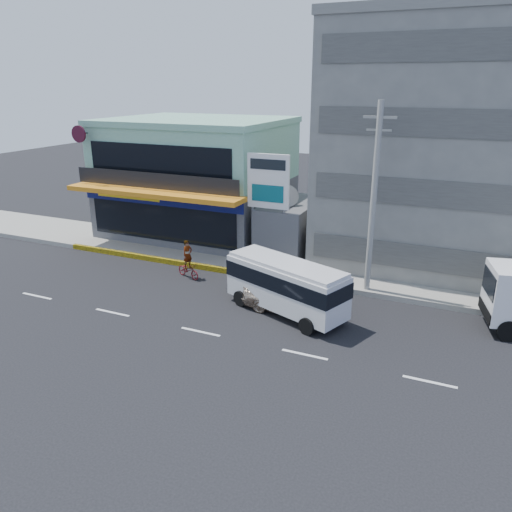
{
  "coord_description": "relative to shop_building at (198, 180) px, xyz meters",
  "views": [
    {
      "loc": [
        10.54,
        -17.6,
        10.76
      ],
      "look_at": [
        0.61,
        4.89,
        2.2
      ],
      "focal_mm": 35.0,
      "sensor_mm": 36.0,
      "label": 1
    }
  ],
  "objects": [
    {
      "name": "ground",
      "position": [
        8.0,
        -13.95,
        -4.0
      ],
      "size": [
        120.0,
        120.0,
        0.0
      ],
      "primitive_type": "plane",
      "color": "black",
      "rests_on": "ground"
    },
    {
      "name": "sedan",
      "position": [
        11.0,
        -10.28,
        -3.19
      ],
      "size": [
        4.84,
        2.19,
        1.61
      ],
      "primitive_type": "imported",
      "rotation": [
        0.0,
        0.0,
        1.51
      ],
      "color": "#C3AD95",
      "rests_on": "ground"
    },
    {
      "name": "minibus",
      "position": [
        10.84,
        -10.5,
        -2.41
      ],
      "size": [
        6.67,
        4.18,
        2.66
      ],
      "color": "silver",
      "rests_on": "ground"
    },
    {
      "name": "utility_pole_near",
      "position": [
        14.0,
        -6.55,
        1.15
      ],
      "size": [
        1.6,
        0.3,
        10.0
      ],
      "color": "#999993",
      "rests_on": "ground"
    },
    {
      "name": "shop_building",
      "position": [
        0.0,
        0.0,
        0.0
      ],
      "size": [
        12.4,
        11.7,
        8.0
      ],
      "color": "#414146",
      "rests_on": "ground"
    },
    {
      "name": "gap_structure",
      "position": [
        8.0,
        -1.95,
        -2.25
      ],
      "size": [
        3.0,
        6.0,
        3.5
      ],
      "primitive_type": "cube",
      "color": "#414146",
      "rests_on": "ground"
    },
    {
      "name": "motorcycle_rider",
      "position": [
        4.0,
        -8.35,
        -3.25
      ],
      "size": [
        1.86,
        1.18,
        2.26
      ],
      "color": "#550C11",
      "rests_on": "ground"
    },
    {
      "name": "concrete_building",
      "position": [
        18.0,
        1.05,
        3.0
      ],
      "size": [
        16.0,
        12.0,
        14.0
      ],
      "primitive_type": "cube",
      "color": "gray",
      "rests_on": "ground"
    },
    {
      "name": "satellite_dish",
      "position": [
        8.0,
        -2.95,
        -0.42
      ],
      "size": [
        1.5,
        1.5,
        0.15
      ],
      "primitive_type": "cylinder",
      "color": "slate",
      "rests_on": "gap_structure"
    },
    {
      "name": "billboard",
      "position": [
        7.5,
        -4.75,
        0.93
      ],
      "size": [
        2.6,
        0.18,
        6.9
      ],
      "color": "gray",
      "rests_on": "ground"
    },
    {
      "name": "sidewalk",
      "position": [
        13.0,
        -4.45,
        -3.85
      ],
      "size": [
        70.0,
        5.0,
        0.3
      ],
      "primitive_type": "cube",
      "color": "gray",
      "rests_on": "ground"
    }
  ]
}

